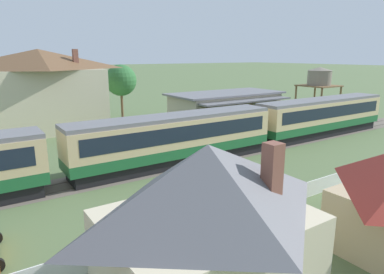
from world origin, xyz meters
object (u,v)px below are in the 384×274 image
Objects in this scene: passenger_train at (179,137)px; yard_tree_2 at (121,80)px; cottage_grey_roof at (207,223)px; water_tower at (319,78)px; station_house_brown_roof at (41,90)px; station_building at (226,111)px.

yard_tree_2 reaches higher than passenger_train.
passenger_train is at bearing 62.03° from cottage_grey_roof.
water_tower is 0.93× the size of cottage_grey_roof.
water_tower reaches higher than cottage_grey_roof.
passenger_train is 7.94× the size of water_tower.
station_house_brown_roof is 2.03× the size of water_tower.
station_building is (11.55, 8.11, -0.01)m from passenger_train.
station_house_brown_roof is (-18.27, 11.19, 2.60)m from station_building.
cottage_grey_roof is at bearing -117.97° from passenger_train.
cottage_grey_roof is at bearing -148.14° from water_tower.
water_tower is at bearing 31.86° from cottage_grey_roof.
cottage_grey_roof is (-7.68, -14.46, 0.78)m from passenger_train.
station_building is at bearing 49.57° from cottage_grey_roof.
water_tower is 0.93× the size of yard_tree_2.
passenger_train is 7.40× the size of cottage_grey_roof.
water_tower is at bearing -27.12° from yard_tree_2.
station_building is 18.88m from water_tower.
station_house_brown_roof is 1.89× the size of cottage_grey_roof.
passenger_train is at bearing -100.79° from yard_tree_2.
station_building is at bearing -177.15° from water_tower.
passenger_train is 14.11m from station_building.
cottage_grey_roof is 1.00× the size of yard_tree_2.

